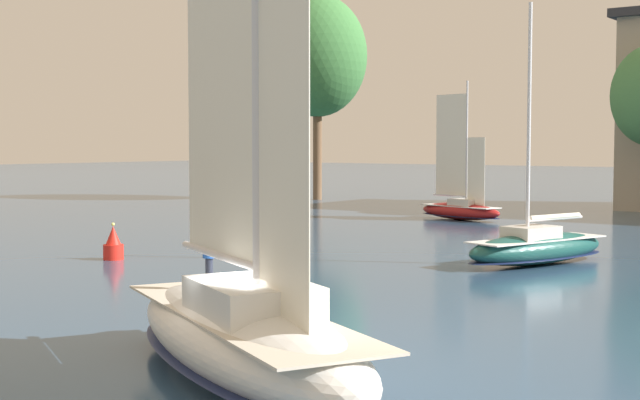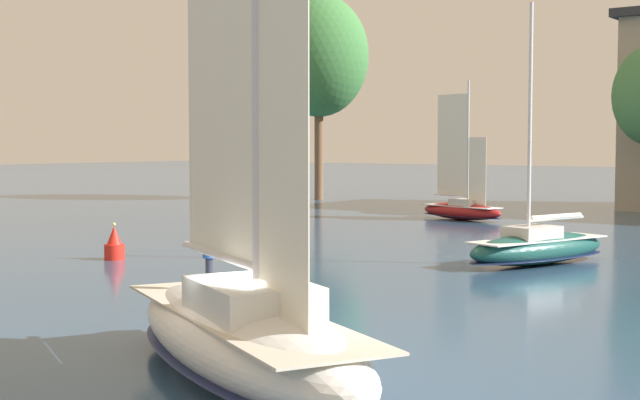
{
  "view_description": "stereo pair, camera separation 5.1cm",
  "coord_description": "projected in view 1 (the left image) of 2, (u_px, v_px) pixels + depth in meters",
  "views": [
    {
      "loc": [
        13.41,
        -15.3,
        5.44
      ],
      "look_at": [
        0.0,
        3.0,
        4.02
      ],
      "focal_mm": 50.0,
      "sensor_mm": 36.0,
      "label": 1
    },
    {
      "loc": [
        13.45,
        -15.27,
        5.44
      ],
      "look_at": [
        0.0,
        3.0,
        4.02
      ],
      "focal_mm": 50.0,
      "sensor_mm": 36.0,
      "label": 2
    }
  ],
  "objects": [
    {
      "name": "sailboat_moored_near_marina",
      "position": [
        537.0,
        247.0,
        40.43
      ],
      "size": [
        4.87,
        8.85,
        11.73
      ],
      "color": "#194C47",
      "rests_on": "ground"
    },
    {
      "name": "tree_shore_left",
      "position": [
        317.0,
        56.0,
        86.95
      ],
      "size": [
        9.74,
        9.74,
        20.06
      ],
      "color": "brown",
      "rests_on": "ground"
    },
    {
      "name": "channel_buoy",
      "position": [
        113.0,
        245.0,
        42.06
      ],
      "size": [
        0.96,
        0.96,
        1.75
      ],
      "color": "red",
      "rests_on": "ground"
    },
    {
      "name": "ground_plane",
      "position": [
        243.0,
        380.0,
        20.57
      ],
      "size": [
        400.0,
        400.0,
        0.0
      ],
      "primitive_type": "plane",
      "color": "#2D4C6B"
    },
    {
      "name": "sailboat_moored_mid_channel",
      "position": [
        460.0,
        208.0,
        64.44
      ],
      "size": [
        7.53,
        3.79,
        9.98
      ],
      "color": "maroon",
      "rests_on": "ground"
    },
    {
      "name": "sailboat_main",
      "position": [
        243.0,
        328.0,
        20.47
      ],
      "size": [
        11.8,
        8.24,
        15.94
      ],
      "color": "white",
      "rests_on": "ground"
    }
  ]
}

